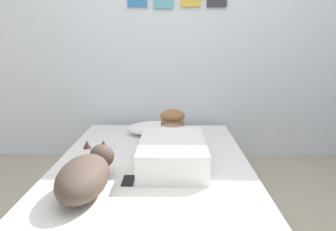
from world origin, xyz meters
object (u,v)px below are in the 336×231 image
object	(u,v)px
dog	(86,174)
coffee_cup	(163,140)
cell_phone	(128,181)
person_lying	(172,144)
bed	(153,184)
pillow	(157,128)

from	to	relation	value
dog	coffee_cup	xyz separation A→B (m)	(0.39, 0.81, -0.07)
dog	cell_phone	bearing A→B (deg)	33.99
person_lying	dog	distance (m)	0.70
coffee_cup	cell_phone	distance (m)	0.70
dog	coffee_cup	size ratio (longest dim) A/B	4.60
person_lying	cell_phone	distance (m)	0.47
dog	coffee_cup	bearing A→B (deg)	64.36
bed	person_lying	xyz separation A→B (m)	(0.13, 0.05, 0.28)
pillow	person_lying	bearing A→B (deg)	-76.53
person_lying	coffee_cup	bearing A→B (deg)	103.93
coffee_cup	cell_phone	world-z (taller)	coffee_cup
bed	dog	size ratio (longest dim) A/B	3.33
bed	person_lying	world-z (taller)	person_lying
dog	person_lying	bearing A→B (deg)	48.27
person_lying	dog	bearing A→B (deg)	-131.73
dog	bed	bearing A→B (deg)	55.06
person_lying	cell_phone	world-z (taller)	person_lying
bed	cell_phone	xyz separation A→B (m)	(-0.12, -0.33, 0.18)
pillow	coffee_cup	distance (m)	0.28
pillow	cell_phone	xyz separation A→B (m)	(-0.12, -0.95, -0.05)
bed	pillow	size ratio (longest dim) A/B	3.69
pillow	coffee_cup	bearing A→B (deg)	-77.02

